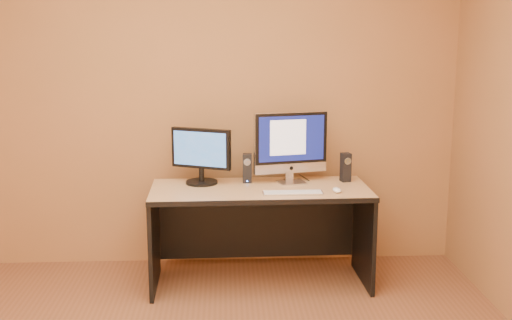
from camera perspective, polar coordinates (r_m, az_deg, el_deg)
The scene contains 10 objects.
walls at distance 2.89m, azimuth -7.41°, elevation 1.64°, with size 4.00×4.00×2.60m, color #96633C, non-canonical shape.
desk at distance 4.57m, azimuth 0.37°, elevation -6.80°, with size 1.52×0.67×0.70m, color tan, non-canonical shape.
imac at distance 4.58m, azimuth 3.21°, elevation 1.14°, with size 0.54×0.20×0.52m, color #AFAFB4, non-canonical shape.
second_monitor at distance 4.58m, azimuth -4.89°, elevation 0.33°, with size 0.46×0.23×0.40m, color black, non-canonical shape.
speaker_left at distance 4.62m, azimuth -0.78°, elevation -0.73°, with size 0.06×0.07×0.21m, color black, non-canonical shape.
speaker_right at distance 4.69m, azimuth 7.97°, elevation -0.65°, with size 0.06×0.07×0.21m, color black, non-canonical shape.
keyboard at distance 4.32m, azimuth 3.29°, elevation -2.92°, with size 0.41×0.11×0.02m, color silver.
mouse at distance 4.39m, azimuth 7.20°, elevation -2.65°, with size 0.06×0.10×0.03m, color white.
cable_a at distance 4.79m, azimuth 4.29°, elevation -1.56°, with size 0.01×0.01×0.21m, color black.
cable_b at distance 4.77m, azimuth 2.77°, elevation -1.58°, with size 0.01×0.01×0.17m, color black.
Camera 1 is at (0.23, -2.83, 1.79)m, focal length 45.00 mm.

